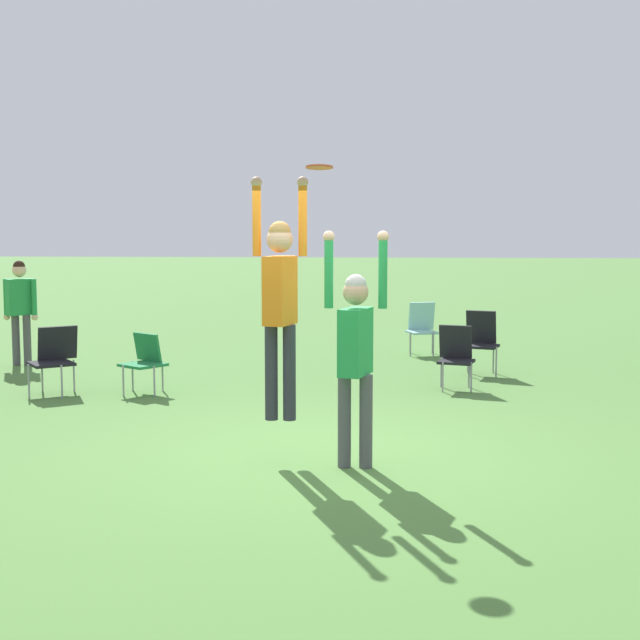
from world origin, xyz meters
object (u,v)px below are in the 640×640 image
Objects in this scene: person_jumping at (280,291)px; person_defending at (355,343)px; camping_chair_3 at (54,355)px; camping_chair_4 at (145,358)px; camping_chair_5 at (456,353)px; person_spectator_far at (20,303)px; camping_chair_0 at (482,337)px; frisbee at (320,167)px; camping_chair_2 at (422,325)px.

person_defending is (0.70, -0.20, -0.45)m from person_jumping.
camping_chair_4 is (1.17, 0.16, -0.05)m from camping_chair_3.
camping_chair_5 is at bearing -135.15° from camping_chair_4.
person_spectator_far reaches higher than camping_chair_3.
camping_chair_3 is at bearing -113.24° from person_defending.
camping_chair_4 is (-4.57, -1.91, -0.09)m from camping_chair_0.
frisbee reaches higher than camping_chair_2.
frisbee is at bearing -108.64° from person_jumping.
camping_chair_2 is (1.13, 7.52, -2.18)m from frisbee.
camping_chair_2 is at bearing -176.66° from camping_chair_3.
person_defending is 4.61m from camping_chair_4.
person_jumping is at bearing -91.49° from person_spectator_far.
camping_chair_2 is 1.02× the size of camping_chair_3.
frisbee is 0.29× the size of camping_chair_5.
frisbee is at bearing 88.21° from camping_chair_0.
person_defending is at bearing -90.00° from person_jumping.
frisbee is at bearing 63.73° from camping_chair_2.
person_jumping is at bearing 160.11° from camping_chair_4.
person_spectator_far reaches higher than camping_chair_5.
frisbee is 0.31× the size of camping_chair_4.
person_defending reaches higher than camping_chair_0.
person_spectator_far is at bearing 16.02° from camping_chair_0.
camping_chair_4 is at bearing -82.61° from person_spectator_far.
camping_chair_4 is at bearing 24.19° from camping_chair_5.
camping_chair_0 is at bearing -8.44° from person_jumping.
person_defending is 7.53m from camping_chair_2.
camping_chair_3 is (-5.74, -2.07, -0.04)m from camping_chair_0.
frisbee reaches higher than person_defending.
camping_chair_5 is (1.49, 4.20, -2.20)m from frisbee.
person_jumping is at bearing 100.65° from camping_chair_3.
person_defending is at bearing 104.24° from camping_chair_3.
person_jumping is 2.56× the size of camping_chair_3.
person_jumping is 2.38× the size of camping_chair_0.
person_defending is 2.39× the size of camping_chair_2.
camping_chair_0 is 1.10× the size of camping_chair_5.
camping_chair_2 is 6.62m from person_spectator_far.
camping_chair_2 is at bearing 81.49° from frisbee.
person_defending is 2.75× the size of camping_chair_4.
camping_chair_4 is at bearing 49.96° from person_jumping.
camping_chair_0 is 6.10m from camping_chair_3.
camping_chair_5 is at bearing 78.49° from camping_chair_2.
camping_chair_2 is 3.35m from camping_chair_5.
person_spectator_far is (-4.83, 5.43, -0.59)m from person_jumping.
camping_chair_2 is at bearing -27.13° from person_spectator_far.
camping_chair_0 is at bearing 178.94° from person_defending.
camping_chair_2 is 1.15× the size of camping_chair_4.
person_jumping reaches higher than camping_chair_4.
camping_chair_0 is at bearing -94.73° from camping_chair_5.
person_defending is 1.59m from frisbee.
person_spectator_far is (-7.18, 0.23, 0.44)m from camping_chair_0.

